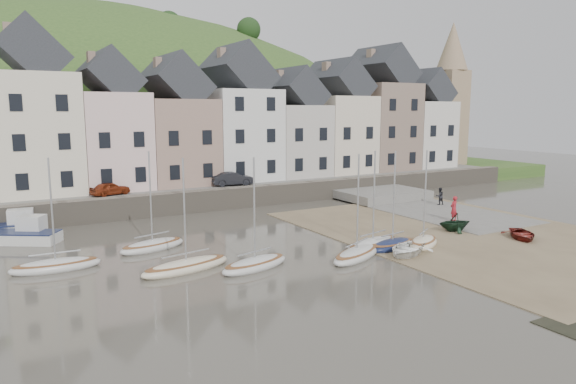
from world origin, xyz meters
TOP-DOWN VIEW (x-y plane):
  - ground at (0.00, 0.00)m, footprint 160.00×160.00m
  - quay_land at (0.00, 32.00)m, footprint 90.00×30.00m
  - quay_street at (0.00, 20.50)m, footprint 70.00×7.00m
  - seawall at (0.00, 17.00)m, footprint 70.00×1.20m
  - beach at (11.00, 0.00)m, footprint 18.00×26.00m
  - slipway at (15.00, 8.00)m, footprint 8.00×18.00m
  - hillside at (-5.00, 60.00)m, footprint 134.40×84.00m
  - townhouse_terrace at (1.76, 24.00)m, footprint 61.05×8.00m
  - church_spire at (34.55, 24.00)m, footprint 4.00×4.00m
  - sailboat_0 at (-14.90, 5.31)m, footprint 4.72×1.67m
  - sailboat_1 at (-9.21, 6.85)m, footprint 4.62×2.62m
  - sailboat_2 at (-8.83, 1.70)m, footprint 5.44×2.48m
  - sailboat_3 at (-5.46, 0.17)m, footprint 4.66×2.60m
  - sailboat_4 at (0.59, -1.02)m, footprint 4.96×3.36m
  - sailboat_5 at (3.79, -0.47)m, footprint 4.06×2.11m
  - sailboat_6 at (2.86, 0.31)m, footprint 4.90×2.52m
  - sailboat_7 at (5.90, -0.96)m, footprint 3.73×3.05m
  - motorboat_0 at (-15.91, 12.74)m, footprint 4.71×3.88m
  - motorboat_2 at (-16.51, 15.71)m, footprint 4.86×2.23m
  - rowboat_white at (3.50, -2.05)m, footprint 4.15×3.67m
  - rowboat_green at (10.65, 0.83)m, footprint 2.87×2.62m
  - rowboat_red at (12.84, -3.01)m, footprint 3.56×3.75m
  - person_red at (12.97, 3.05)m, footprint 0.76×0.55m
  - person_dark at (17.23, 8.59)m, footprint 0.85×0.72m
  - car_left at (-9.12, 19.50)m, footprint 3.47×2.20m
  - car_right at (1.89, 19.50)m, footprint 4.06×1.93m

SIDE VIEW (x-z plane):
  - hillside at x=-5.00m, z-range -59.99..24.01m
  - ground at x=0.00m, z-range 0.00..0.00m
  - beach at x=11.00m, z-range 0.00..0.06m
  - slipway at x=15.00m, z-range 0.00..0.12m
  - sailboat_2 at x=-8.83m, z-range -2.90..3.42m
  - sailboat_4 at x=0.59m, z-range -2.90..3.42m
  - sailboat_6 at x=2.86m, z-range -2.90..3.42m
  - sailboat_0 at x=-14.90m, z-range -2.90..3.42m
  - sailboat_3 at x=-5.46m, z-range -2.90..3.42m
  - sailboat_1 at x=-9.21m, z-range -2.90..3.42m
  - sailboat_5 at x=3.79m, z-range -2.89..3.43m
  - sailboat_7 at x=5.90m, z-range -2.89..3.43m
  - rowboat_red at x=12.84m, z-range 0.06..0.69m
  - rowboat_white at x=3.50m, z-range 0.06..0.77m
  - motorboat_2 at x=-16.51m, z-range -0.27..1.43m
  - motorboat_0 at x=-15.91m, z-range -0.27..1.43m
  - rowboat_green at x=10.65m, z-range 0.06..1.35m
  - quay_land at x=0.00m, z-range 0.00..1.50m
  - person_dark at x=17.23m, z-range 0.12..1.67m
  - seawall at x=0.00m, z-range 0.00..1.80m
  - person_red at x=12.97m, z-range 0.12..2.05m
  - quay_street at x=0.00m, z-range 1.50..1.60m
  - car_left at x=-9.12m, z-range 1.60..2.70m
  - car_right at x=1.89m, z-range 1.60..2.89m
  - townhouse_terrace at x=1.76m, z-range 0.36..14.29m
  - church_spire at x=34.55m, z-range 2.06..20.06m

